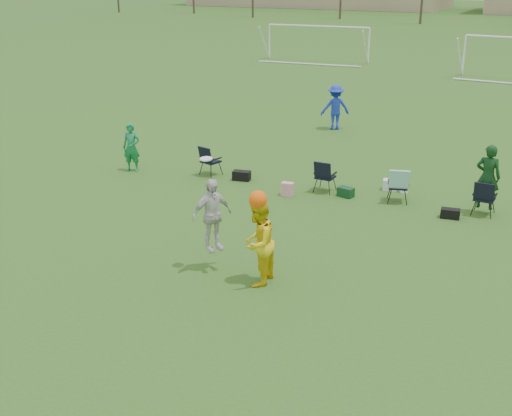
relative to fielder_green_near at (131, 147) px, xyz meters
The scene contains 6 objects.
ground 8.89m from the fielder_green_near, 50.84° to the right, with size 260.00×260.00×0.00m, color #2F541A.
fielder_green_near is the anchor object (origin of this frame).
fielder_blue 9.32m from the fielder_green_near, 65.37° to the left, with size 1.19×0.68×1.84m, color #1832B9.
center_contest 8.66m from the fielder_green_near, 37.09° to the right, with size 1.97×1.10×2.57m.
sideline_setup 8.05m from the fielder_green_near, ahead, with size 9.11×2.20×1.93m.
goal_left 27.51m from the fielder_green_near, 99.23° to the left, with size 7.39×0.76×2.46m.
Camera 1 is at (7.23, -9.30, 6.33)m, focal length 45.00 mm.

